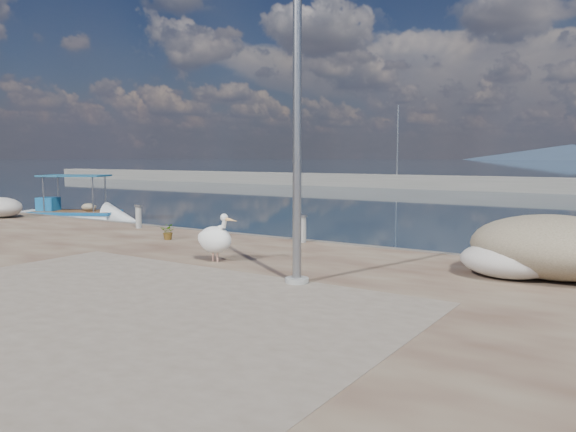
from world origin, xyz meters
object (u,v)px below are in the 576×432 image
Objects in this scene: pelican at (215,239)px; lamp_post at (298,103)px; bollard_near at (303,227)px; boat_left at (75,218)px.

pelican is 3.92m from lamp_post.
boat_left is at bearing 170.40° from bollard_near.
boat_left reaches higher than bollard_near.
pelican is 0.16× the size of lamp_post.
boat_left is 6.82× the size of bollard_near.
lamp_post reaches higher than bollard_near.
boat_left is at bearing 161.73° from pelican.
lamp_post is at bearing -10.45° from pelican.
boat_left is 13.32m from bollard_near.
pelican is (13.03, -5.74, 0.83)m from boat_left.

